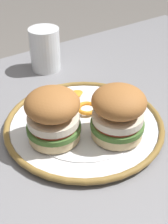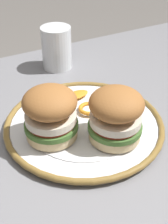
% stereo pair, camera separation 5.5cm
% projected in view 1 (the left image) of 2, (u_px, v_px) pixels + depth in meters
% --- Properties ---
extents(dining_table, '(1.37, 0.88, 0.70)m').
position_uv_depth(dining_table, '(81.00, 180.00, 0.64)').
color(dining_table, gray).
rests_on(dining_table, ground).
extents(dinner_plate, '(0.32, 0.32, 0.02)m').
position_uv_depth(dinner_plate, '(84.00, 124.00, 0.63)').
color(dinner_plate, white).
rests_on(dinner_plate, dining_table).
extents(sandwich_half_left, '(0.13, 0.13, 0.10)m').
position_uv_depth(sandwich_half_left, '(118.00, 112.00, 0.56)').
color(sandwich_half_left, beige).
rests_on(sandwich_half_left, dinner_plate).
extents(sandwich_half_right, '(0.14, 0.14, 0.10)m').
position_uv_depth(sandwich_half_right, '(53.00, 115.00, 0.55)').
color(sandwich_half_right, beige).
rests_on(sandwich_half_right, dinner_plate).
extents(orange_peel_curled, '(0.06, 0.06, 0.01)m').
position_uv_depth(orange_peel_curled, '(87.00, 108.00, 0.65)').
color(orange_peel_curled, orange).
rests_on(orange_peel_curled, dinner_plate).
extents(orange_peel_strip_long, '(0.06, 0.04, 0.01)m').
position_uv_depth(orange_peel_strip_long, '(72.00, 95.00, 0.69)').
color(orange_peel_strip_long, orange).
rests_on(orange_peel_strip_long, dinner_plate).
extents(drinking_glass, '(0.08, 0.08, 0.11)m').
position_uv_depth(drinking_glass, '(45.00, 52.00, 0.81)').
color(drinking_glass, white).
rests_on(drinking_glass, dining_table).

